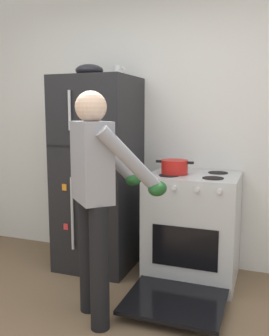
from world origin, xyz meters
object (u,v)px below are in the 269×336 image
object	(u,v)px
mixing_bowl	(89,71)
red_pot	(175,167)
stove_range	(192,229)
refrigerator	(99,174)
person_cook	(98,187)
coffee_mug	(118,71)

from	to	relation	value
mixing_bowl	red_pot	bearing A→B (deg)	-3.48
red_pot	mixing_bowl	size ratio (longest dim) A/B	1.29
stove_range	mixing_bowl	bearing A→B (deg)	178.94
stove_range	refrigerator	bearing A→B (deg)	178.87
refrigerator	mixing_bowl	distance (m)	0.95
stove_range	red_pot	bearing A→B (deg)	-168.74
stove_range	person_cook	xyz separation A→B (m)	(-0.49, -0.86, 0.50)
refrigerator	stove_range	bearing A→B (deg)	-1.13
red_pot	person_cook	bearing A→B (deg)	-111.70
refrigerator	stove_range	distance (m)	1.00
person_cook	coffee_mug	xyz separation A→B (m)	(-0.23, 0.93, 0.87)
coffee_mug	mixing_bowl	distance (m)	0.27
stove_range	red_pot	size ratio (longest dim) A/B	3.79
person_cook	mixing_bowl	bearing A→B (deg)	119.44
refrigerator	coffee_mug	bearing A→B (deg)	15.40
stove_range	red_pot	xyz separation A→B (m)	(-0.16, -0.03, 0.54)
mixing_bowl	refrigerator	bearing A→B (deg)	-0.22
person_cook	refrigerator	bearing A→B (deg)	115.33
refrigerator	coffee_mug	xyz separation A→B (m)	(0.18, 0.05, 0.94)
stove_range	coffee_mug	bearing A→B (deg)	174.59
red_pot	coffee_mug	world-z (taller)	coffee_mug
person_cook	coffee_mug	bearing A→B (deg)	104.05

